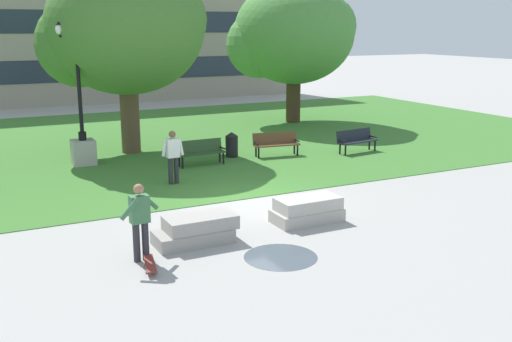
{
  "coord_description": "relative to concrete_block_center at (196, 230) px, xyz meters",
  "views": [
    {
      "loc": [
        -7.37,
        -15.12,
        4.93
      ],
      "look_at": [
        -0.43,
        -1.4,
        1.2
      ],
      "focal_mm": 42.0,
      "sensor_mm": 36.0,
      "label": 1
    }
  ],
  "objects": [
    {
      "name": "building_facade_distant",
      "position": [
        5.17,
        27.2,
        4.39
      ],
      "size": [
        26.32,
        1.03,
        9.41
      ],
      "color": "gray",
      "rests_on": "ground"
    },
    {
      "name": "tree_near_right",
      "position": [
        1.35,
        10.82,
        4.5
      ],
      "size": [
        6.32,
        6.02,
        7.42
      ],
      "color": "brown",
      "rests_on": "grass_lawn"
    },
    {
      "name": "concrete_block_left",
      "position": [
        3.13,
        0.15,
        0.0
      ],
      "size": [
        1.8,
        0.9,
        0.64
      ],
      "color": "#B2ADA3",
      "rests_on": "ground"
    },
    {
      "name": "park_bench_far_right",
      "position": [
        3.05,
        7.43,
        0.23
      ],
      "size": [
        1.81,
        0.58,
        0.9
      ],
      "color": "#284723",
      "rests_on": "grass_lawn"
    },
    {
      "name": "ground_plane",
      "position": [
        2.64,
        2.7,
        -0.31
      ],
      "size": [
        140.0,
        140.0,
        0.0
      ],
      "primitive_type": "plane",
      "color": "#A3A09B"
    },
    {
      "name": "grass_lawn",
      "position": [
        2.64,
        12.7,
        -0.3
      ],
      "size": [
        40.0,
        20.0,
        0.02
      ],
      "primitive_type": "cube",
      "color": "#3D752D",
      "rests_on": "ground"
    },
    {
      "name": "park_bench_near_left",
      "position": [
        6.26,
        7.58,
        0.23
      ],
      "size": [
        1.86,
        0.78,
        0.9
      ],
      "color": "brown",
      "rests_on": "grass_lawn"
    },
    {
      "name": "puddle",
      "position": [
        1.31,
        -1.68,
        -0.3
      ],
      "size": [
        1.63,
        1.63,
        0.01
      ],
      "primitive_type": "cylinder",
      "color": "#47515B",
      "rests_on": "ground"
    },
    {
      "name": "tree_far_left",
      "position": [
        11.05,
        14.63,
        4.24
      ],
      "size": [
        6.45,
        6.15,
        7.21
      ],
      "color": "#42301E",
      "rests_on": "grass_lawn"
    },
    {
      "name": "park_bench_near_right",
      "position": [
        9.45,
        6.73,
        0.23
      ],
      "size": [
        1.85,
        0.76,
        0.9
      ],
      "color": "#1E232D",
      "rests_on": "grass_lawn"
    },
    {
      "name": "skateboard",
      "position": [
        -1.44,
        -1.03,
        -0.22
      ],
      "size": [
        0.4,
        1.04,
        0.14
      ],
      "color": "maroon",
      "rests_on": "ground"
    },
    {
      "name": "trash_bin",
      "position": [
        4.65,
        8.19,
        0.2
      ],
      "size": [
        0.49,
        0.49,
        0.96
      ],
      "color": "black",
      "rests_on": "grass_lawn"
    },
    {
      "name": "lamp_post_center",
      "position": [
        -0.72,
        9.41,
        0.74
      ],
      "size": [
        1.32,
        0.8,
        5.07
      ],
      "color": "#ADA89E",
      "rests_on": "grass_lawn"
    },
    {
      "name": "person_bystander_near_lawn",
      "position": [
        1.29,
        5.32,
        0.68
      ],
      "size": [
        0.72,
        0.26,
        1.71
      ],
      "color": "#28282D",
      "rests_on": "grass_lawn"
    },
    {
      "name": "person_skateboarder",
      "position": [
        -1.46,
        -0.5,
        0.66
      ],
      "size": [
        0.98,
        0.55,
        1.71
      ],
      "color": "#28282D",
      "rests_on": "ground"
    },
    {
      "name": "concrete_block_center",
      "position": [
        0.0,
        0.0,
        0.0
      ],
      "size": [
        1.92,
        0.9,
        0.64
      ],
      "color": "#9E9991",
      "rests_on": "ground"
    }
  ]
}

